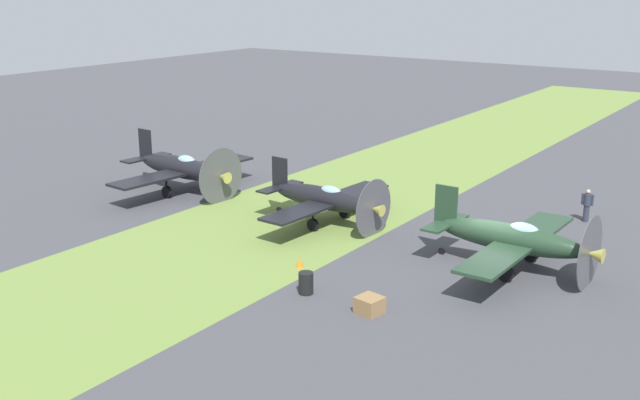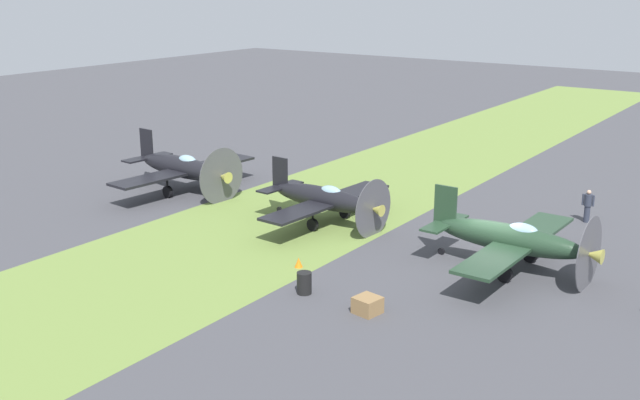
# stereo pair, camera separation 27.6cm
# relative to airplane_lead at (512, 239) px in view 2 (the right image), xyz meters

# --- Properties ---
(ground_plane) EXTENTS (160.00, 160.00, 0.00)m
(ground_plane) POSITION_rel_airplane_lead_xyz_m (-0.20, -0.99, -1.43)
(ground_plane) COLOR #424247
(grass_verge) EXTENTS (120.00, 11.00, 0.01)m
(grass_verge) POSITION_rel_airplane_lead_xyz_m (-0.20, -12.44, -1.43)
(grass_verge) COLOR olive
(grass_verge) RESTS_ON ground
(airplane_lead) EXTENTS (9.55, 7.59, 3.42)m
(airplane_lead) POSITION_rel_airplane_lead_xyz_m (0.00, 0.00, 0.00)
(airplane_lead) COLOR #233D28
(airplane_lead) RESTS_ON ground
(airplane_wingman) EXTENTS (8.99, 7.11, 3.20)m
(airplane_wingman) POSITION_rel_airplane_lead_xyz_m (-0.80, -10.38, -0.09)
(airplane_wingman) COLOR black
(airplane_wingman) RESTS_ON ground
(airplane_trail) EXTENTS (9.90, 7.84, 3.52)m
(airplane_trail) POSITION_rel_airplane_lead_xyz_m (-1.06, -20.75, 0.04)
(airplane_trail) COLOR black
(airplane_trail) RESTS_ON ground
(ground_crew_chief) EXTENTS (0.38, 0.63, 1.73)m
(ground_crew_chief) POSITION_rel_airplane_lead_xyz_m (-8.79, 0.67, -0.52)
(ground_crew_chief) COLOR #2D3342
(ground_crew_chief) RESTS_ON ground
(fuel_drum) EXTENTS (0.60, 0.60, 0.90)m
(fuel_drum) POSITION_rel_airplane_lead_xyz_m (7.21, -5.81, -0.98)
(fuel_drum) COLOR black
(fuel_drum) RESTS_ON ground
(supply_crate) EXTENTS (1.04, 1.04, 0.64)m
(supply_crate) POSITION_rel_airplane_lead_xyz_m (7.34, -2.75, -1.11)
(supply_crate) COLOR olive
(supply_crate) RESTS_ON ground
(runway_marker_cone) EXTENTS (0.36, 0.36, 0.44)m
(runway_marker_cone) POSITION_rel_airplane_lead_xyz_m (5.01, -7.72, -1.21)
(runway_marker_cone) COLOR orange
(runway_marker_cone) RESTS_ON ground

